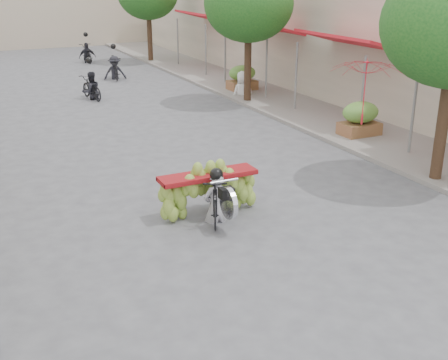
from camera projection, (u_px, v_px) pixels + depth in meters
ground at (364, 322)px, 8.38m from camera, size 120.00×120.00×0.00m
sidewalk_right at (269, 93)px, 23.88m from camera, size 4.00×60.00×0.12m
shophouse_row_right at (384, 19)px, 24.02m from camera, size 9.77×40.00×6.00m
street_tree_mid at (249, 4)px, 21.09m from camera, size 3.40×3.40×5.25m
produce_crate_mid at (360, 116)px, 17.40m from camera, size 1.20×0.88×1.16m
produce_crate_far at (242, 76)px, 24.17m from camera, size 1.20×0.88×1.16m
banana_motorbike at (212, 188)px, 11.72m from camera, size 2.20×1.87×1.94m
market_umbrella at (369, 58)px, 16.09m from camera, size 2.18×2.18×1.98m
pedestrian at (243, 71)px, 23.08m from camera, size 0.98×0.62×1.92m
bg_motorbike_a at (91, 81)px, 22.80m from camera, size 0.89×1.73×1.95m
bg_motorbike_b at (114, 62)px, 27.01m from camera, size 1.12×1.97×1.95m
bg_motorbike_c at (87, 49)px, 32.13m from camera, size 0.98×1.81×1.95m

